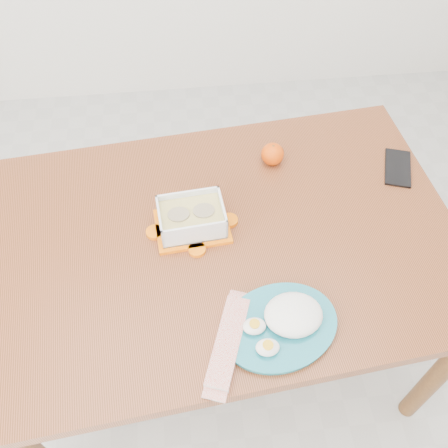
{
  "coord_description": "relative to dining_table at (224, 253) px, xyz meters",
  "views": [
    {
      "loc": [
        -0.03,
        -0.76,
        1.91
      ],
      "look_at": [
        0.06,
        0.08,
        0.81
      ],
      "focal_mm": 40.0,
      "sensor_mm": 36.0,
      "label": 1
    }
  ],
  "objects": [
    {
      "name": "ground",
      "position": [
        -0.06,
        -0.08,
        -0.67
      ],
      "size": [
        3.5,
        3.5,
        0.0
      ],
      "primitive_type": "plane",
      "color": "#B7B7B2",
      "rests_on": "ground"
    },
    {
      "name": "candy_bar",
      "position": [
        -0.03,
        -0.33,
        0.1
      ],
      "size": [
        0.14,
        0.25,
        0.02
      ],
      "primitive_type": "cube",
      "rotation": [
        0.0,
        0.0,
        1.22
      ],
      "color": "#B61C09",
      "rests_on": "dining_table"
    },
    {
      "name": "dining_table",
      "position": [
        0.0,
        0.0,
        0.0
      ],
      "size": [
        1.44,
        1.04,
        0.75
      ],
      "rotation": [
        0.0,
        0.0,
        0.1
      ],
      "color": "brown",
      "rests_on": "ground"
    },
    {
      "name": "food_container",
      "position": [
        -0.09,
        0.04,
        0.13
      ],
      "size": [
        0.22,
        0.18,
        0.09
      ],
      "rotation": [
        0.0,
        0.0,
        0.09
      ],
      "color": "orange",
      "rests_on": "dining_table"
    },
    {
      "name": "rice_plate",
      "position": [
        0.12,
        -0.3,
        0.11
      ],
      "size": [
        0.37,
        0.37,
        0.08
      ],
      "rotation": [
        0.0,
        0.0,
        0.3
      ],
      "color": "#166D7C",
      "rests_on": "dining_table"
    },
    {
      "name": "orange_fruit",
      "position": [
        0.19,
        0.28,
        0.12
      ],
      "size": [
        0.07,
        0.07,
        0.07
      ],
      "primitive_type": "sphere",
      "color": "#E63504",
      "rests_on": "dining_table"
    },
    {
      "name": "smartphone",
      "position": [
        0.58,
        0.21,
        0.09
      ],
      "size": [
        0.12,
        0.18,
        0.01
      ],
      "primitive_type": "cube",
      "rotation": [
        0.0,
        0.0,
        -0.31
      ],
      "color": "black",
      "rests_on": "dining_table"
    }
  ]
}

